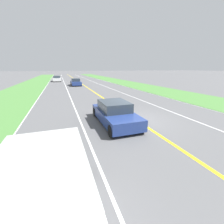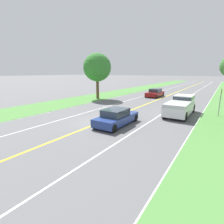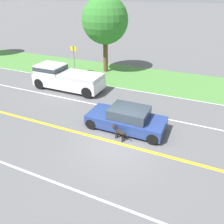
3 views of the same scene
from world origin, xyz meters
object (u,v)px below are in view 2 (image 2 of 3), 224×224
object	(u,v)px
oncoming_car	(155,93)
street_sign	(221,99)
roadside_tree_left_near	(97,68)
pickup_truck	(181,105)
ego_car	(116,117)
dog	(105,117)

from	to	relation	value
oncoming_car	street_sign	distance (m)	14.19
roadside_tree_left_near	pickup_truck	bearing A→B (deg)	-16.37
pickup_truck	street_sign	xyz separation A→B (m)	(3.29, 1.29, 0.72)
ego_car	street_sign	bearing A→B (deg)	48.62
street_sign	dog	bearing A→B (deg)	-135.77
dog	roadside_tree_left_near	bearing A→B (deg)	149.83
ego_car	roadside_tree_left_near	size ratio (longest dim) A/B	0.62
ego_car	dog	bearing A→B (deg)	178.71
roadside_tree_left_near	street_sign	distance (m)	17.35
dog	oncoming_car	size ratio (longest dim) A/B	0.23
oncoming_car	street_sign	bearing A→B (deg)	134.64
street_sign	pickup_truck	bearing A→B (deg)	-158.69
dog	pickup_truck	bearing A→B (deg)	73.82
pickup_truck	roadside_tree_left_near	distance (m)	14.65
ego_car	street_sign	world-z (taller)	street_sign
pickup_truck	street_sign	distance (m)	3.61
ego_car	oncoming_car	distance (m)	18.15
oncoming_car	street_sign	xyz separation A→B (m)	(9.95, -10.07, 1.02)
oncoming_car	roadside_tree_left_near	world-z (taller)	roadside_tree_left_near
roadside_tree_left_near	street_sign	xyz separation A→B (m)	(16.84, -2.69, -3.22)
ego_car	roadside_tree_left_near	bearing A→B (deg)	133.44
oncoming_car	pickup_truck	bearing A→B (deg)	120.36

